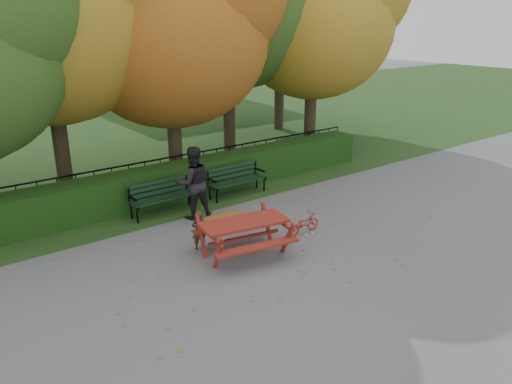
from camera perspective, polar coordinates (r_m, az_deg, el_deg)
ground at (r=11.49m, az=3.85°, el=-6.36°), size 90.00×90.00×0.00m
grass_strip at (r=23.34m, az=-19.42°, el=6.00°), size 90.00×90.00×0.00m
building_right at (r=38.72m, az=-15.72°, el=20.27°), size 9.00×6.00×12.00m
hedge at (r=14.74m, az=-7.65°, el=1.52°), size 13.00×0.90×1.00m
iron_fence at (r=15.40m, az=-9.15°, el=2.37°), size 14.00×0.04×1.02m
tree_b at (r=15.15m, az=-21.66°, el=19.73°), size 6.72×6.40×8.79m
tree_c at (r=15.72m, az=-8.43°, el=18.64°), size 6.30×6.00×8.00m
tree_e at (r=19.02m, az=7.88°, el=19.55°), size 6.09×5.80×8.16m
tree_g at (r=23.18m, az=3.90°, el=20.35°), size 6.30×6.00×8.55m
bench_left at (r=13.49m, az=-10.73°, el=-0.28°), size 1.80×0.57×0.88m
bench_right at (r=14.64m, az=-2.36°, el=1.64°), size 1.80×0.57×0.88m
picnic_table at (r=10.87m, az=-1.37°, el=-4.21°), size 2.14×1.84×0.92m
leaf_pile at (r=12.95m, az=-3.60°, el=-3.06°), size 1.42×1.07×0.09m
leaf_scatter at (r=11.69m, az=2.88°, el=-5.83°), size 9.00×5.70×0.01m
child at (r=11.29m, az=-6.56°, el=-4.35°), size 0.37×0.27×0.92m
adult at (r=12.90m, az=-7.21°, el=1.06°), size 1.06×0.90×1.91m
bicycle at (r=12.17m, az=5.47°, el=-3.61°), size 0.94×0.33×0.49m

